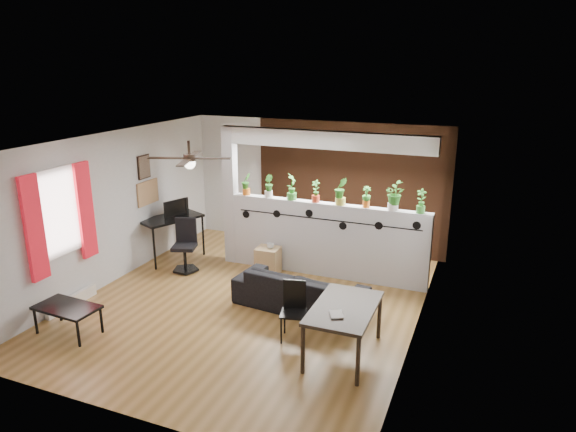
{
  "coord_description": "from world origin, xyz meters",
  "views": [
    {
      "loc": [
        3.39,
        -6.73,
        3.72
      ],
      "look_at": [
        0.42,
        0.6,
        1.33
      ],
      "focal_mm": 32.0,
      "sensor_mm": 36.0,
      "label": 1
    }
  ],
  "objects": [
    {
      "name": "corkboard",
      "position": [
        -2.58,
        0.95,
        1.35
      ],
      "size": [
        0.03,
        0.6,
        0.45
      ],
      "primitive_type": "cube",
      "color": "#A2774E",
      "rests_on": "room_shell"
    },
    {
      "name": "cup",
      "position": [
        -0.15,
        1.16,
        0.55
      ],
      "size": [
        0.17,
        0.17,
        0.1
      ],
      "primitive_type": "imported",
      "rotation": [
        0.0,
        0.0,
        -0.36
      ],
      "color": "gray",
      "rests_on": "cube_shelf"
    },
    {
      "name": "potted_plant_3",
      "position": [
        0.57,
        1.5,
        1.56
      ],
      "size": [
        0.21,
        0.17,
        0.39
      ],
      "color": "red",
      "rests_on": "partition_wall"
    },
    {
      "name": "cube_shelf",
      "position": [
        -0.2,
        1.16,
        0.25
      ],
      "size": [
        0.43,
        0.39,
        0.5
      ],
      "primitive_type": "cube",
      "rotation": [
        0.0,
        0.0,
        0.06
      ],
      "color": "#A38156",
      "rests_on": "ground"
    },
    {
      "name": "dining_table",
      "position": [
        1.82,
        -0.93,
        0.62
      ],
      "size": [
        0.78,
        1.28,
        0.7
      ],
      "color": "black",
      "rests_on": "ground"
    },
    {
      "name": "potted_plant_0",
      "position": [
        -0.78,
        1.5,
        1.57
      ],
      "size": [
        0.25,
        0.26,
        0.41
      ],
      "color": "orange",
      "rests_on": "partition_wall"
    },
    {
      "name": "window_assembly",
      "position": [
        -2.56,
        -1.2,
        1.51
      ],
      "size": [
        0.09,
        1.3,
        1.55
      ],
      "color": "white",
      "rests_on": "room_shell"
    },
    {
      "name": "potted_plant_6",
      "position": [
        1.93,
        1.5,
        1.6
      ],
      "size": [
        0.3,
        0.32,
        0.48
      ],
      "color": "silver",
      "rests_on": "partition_wall"
    },
    {
      "name": "potted_plant_7",
      "position": [
        2.38,
        1.5,
        1.56
      ],
      "size": [
        0.2,
        0.16,
        0.4
      ],
      "color": "#3D9134",
      "rests_on": "partition_wall"
    },
    {
      "name": "computer_desk",
      "position": [
        -2.25,
        1.16,
        0.76
      ],
      "size": [
        1.03,
        1.31,
        0.84
      ],
      "color": "black",
      "rests_on": "ground"
    },
    {
      "name": "pier_column",
      "position": [
        -1.11,
        1.5,
        1.3
      ],
      "size": [
        0.22,
        0.2,
        2.6
      ],
      "primitive_type": "cube",
      "color": "#BCBCC1",
      "rests_on": "ground"
    },
    {
      "name": "potted_plant_5",
      "position": [
        1.48,
        1.5,
        1.54
      ],
      "size": [
        0.21,
        0.19,
        0.36
      ],
      "color": "orange",
      "rests_on": "partition_wall"
    },
    {
      "name": "brick_panel",
      "position": [
        0.8,
        2.97,
        1.3
      ],
      "size": [
        3.9,
        0.05,
        2.6
      ],
      "primitive_type": "cube",
      "color": "#A2542F",
      "rests_on": "ground"
    },
    {
      "name": "ceiling_fan",
      "position": [
        -0.8,
        -0.3,
        2.31
      ],
      "size": [
        1.19,
        1.19,
        0.43
      ],
      "color": "black",
      "rests_on": "room_shell"
    },
    {
      "name": "partition_wall",
      "position": [
        0.8,
        1.5,
        0.68
      ],
      "size": [
        3.6,
        0.18,
        1.35
      ],
      "primitive_type": "cube",
      "color": "#BCBCC1",
      "rests_on": "ground"
    },
    {
      "name": "potted_plant_1",
      "position": [
        -0.33,
        1.5,
        1.57
      ],
      "size": [
        0.26,
        0.26,
        0.41
      ],
      "color": "white",
      "rests_on": "partition_wall"
    },
    {
      "name": "potted_plant_4",
      "position": [
        1.03,
        1.5,
        1.6
      ],
      "size": [
        0.32,
        0.3,
        0.48
      ],
      "color": "gold",
      "rests_on": "partition_wall"
    },
    {
      "name": "sofa",
      "position": [
        0.81,
        0.13,
        0.29
      ],
      "size": [
        2.03,
        0.97,
        0.58
      ],
      "primitive_type": "imported",
      "rotation": [
        0.0,
        0.0,
        3.04
      ],
      "color": "black",
      "rests_on": "ground"
    },
    {
      "name": "potted_plant_2",
      "position": [
        0.12,
        1.5,
        1.6
      ],
      "size": [
        0.21,
        0.25,
        0.47
      ],
      "color": "#378530",
      "rests_on": "partition_wall"
    },
    {
      "name": "book",
      "position": [
        1.72,
        -1.23,
        0.71
      ],
      "size": [
        0.24,
        0.27,
        0.02
      ],
      "primitive_type": "imported",
      "rotation": [
        0.0,
        0.0,
        0.45
      ],
      "color": "gray",
      "rests_on": "dining_table"
    },
    {
      "name": "vine_decal",
      "position": [
        0.8,
        1.4,
        1.08
      ],
      "size": [
        3.31,
        0.01,
        0.3
      ],
      "color": "black",
      "rests_on": "partition_wall"
    },
    {
      "name": "framed_art",
      "position": [
        -2.58,
        0.9,
        1.85
      ],
      "size": [
        0.03,
        0.34,
        0.44
      ],
      "color": "#8C7259",
      "rests_on": "room_shell"
    },
    {
      "name": "baseboard_heater",
      "position": [
        -2.54,
        -1.2,
        0.09
      ],
      "size": [
        0.08,
        1.0,
        0.18
      ],
      "primitive_type": "cube",
      "color": "silver",
      "rests_on": "ground"
    },
    {
      "name": "coffee_table",
      "position": [
        -1.95,
        -1.85,
        0.38
      ],
      "size": [
        0.93,
        0.55,
        0.42
      ],
      "color": "black",
      "rests_on": "ground"
    },
    {
      "name": "ceiling_header",
      "position": [
        0.8,
        1.5,
        2.45
      ],
      "size": [
        3.6,
        0.18,
        0.3
      ],
      "primitive_type": "cube",
      "color": "white",
      "rests_on": "room_shell"
    },
    {
      "name": "folding_chair",
      "position": [
        1.05,
        -0.74,
        0.49
      ],
      "size": [
        0.4,
        0.4,
        0.83
      ],
      "color": "black",
      "rests_on": "ground"
    },
    {
      "name": "office_chair",
      "position": [
        -1.67,
        0.74,
        0.42
      ],
      "size": [
        0.51,
        0.52,
        0.96
      ],
      "color": "black",
      "rests_on": "ground"
    },
    {
      "name": "monitor",
      "position": [
        -2.25,
        1.31,
        0.93
      ],
      "size": [
        0.31,
        0.16,
        0.18
      ],
      "primitive_type": "imported",
      "rotation": [
        0.0,
        0.0,
        1.22
      ],
      "color": "black",
      "rests_on": "computer_desk"
    },
    {
      "name": "room_shell",
      "position": [
        0.0,
        0.0,
        1.3
      ],
      "size": [
        6.3,
        7.1,
        2.9
      ],
      "color": "brown",
      "rests_on": "ground"
    }
  ]
}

